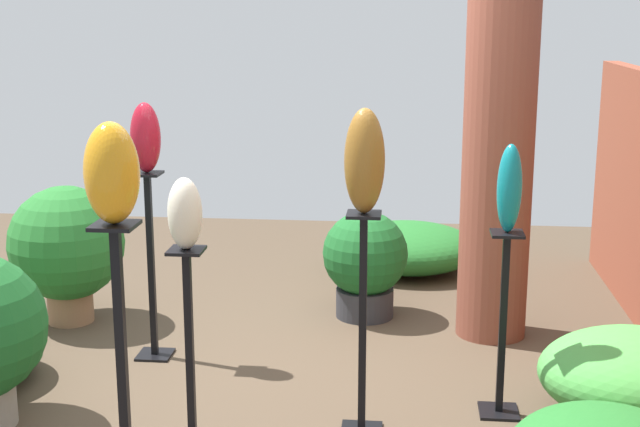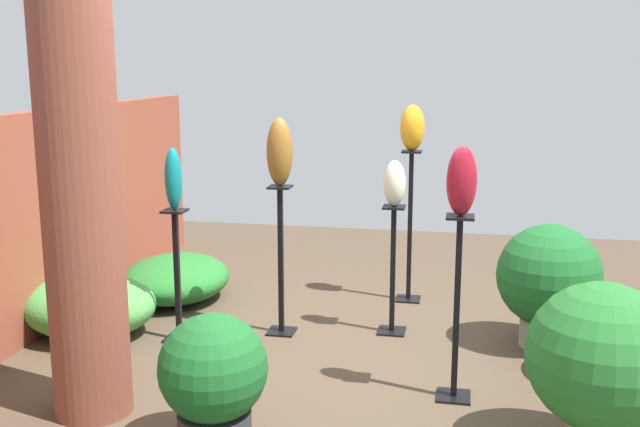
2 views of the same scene
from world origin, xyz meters
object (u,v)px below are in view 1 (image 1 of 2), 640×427
Objects in this scene: pedestal_amber at (124,398)px; art_vase_amber at (112,173)px; potted_plant_front_left at (365,260)px; pedestal_ivory at (190,356)px; potted_plant_mid_left at (67,246)px; pedestal_teal at (502,333)px; art_vase_ruby at (145,138)px; pedestal_ruby at (152,274)px; art_vase_bronze at (365,161)px; art_vase_teal at (509,188)px; brick_pillar at (499,136)px; art_vase_ivory at (185,214)px; pedestal_bronze at (363,335)px.

art_vase_amber reaches higher than pedestal_amber.
art_vase_amber is 2.96m from potted_plant_front_left.
pedestal_ivory reaches higher than potted_plant_mid_left.
art_vase_ruby reaches higher than pedestal_teal.
pedestal_ruby is 1.76m from art_vase_bronze.
art_vase_amber is (0.00, 0.00, 0.87)m from pedestal_amber.
art_vase_bronze is (0.86, 1.28, 0.84)m from pedestal_ruby.
pedestal_teal is 2.20× the size of art_vase_teal.
potted_plant_front_left is at bearing -151.69° from art_vase_teal.
art_vase_bronze is (-0.96, 0.86, 0.77)m from pedestal_amber.
pedestal_teal is 1.18m from art_vase_bronze.
pedestal_ivory is 2.57× the size of art_vase_amber.
pedestal_amber is (2.40, -1.61, -0.69)m from brick_pillar.
brick_pillar reaches higher than pedestal_ivory.
pedestal_teal is at bearing -2.74° from brick_pillar.
pedestal_ruby is (0.58, -2.03, -0.76)m from brick_pillar.
pedestal_ruby is 1.87m from pedestal_amber.
brick_pillar is 2.79× the size of potted_plant_mid_left.
pedestal_ruby is at bearing -166.98° from art_vase_amber.
art_vase_amber is (0.79, -0.06, 1.02)m from pedestal_ivory.
pedestal_amber is at bearing 0.00° from art_vase_amber.
art_vase_bronze is at bearing 56.08° from pedestal_ruby.
art_vase_ivory is at bearing -78.13° from art_vase_bronze.
pedestal_ruby is 1.22× the size of potted_plant_mid_left.
art_vase_amber is at bearing 13.02° from pedestal_ruby.
pedestal_bronze is at bearing 138.12° from art_vase_amber.
art_vase_bronze reaches higher than potted_plant_front_left.
art_vase_amber is 2.78m from potted_plant_mid_left.
pedestal_amber is 1.15× the size of pedestal_bronze.
pedestal_teal is at bearing 128.73° from art_vase_amber.
potted_plant_mid_left is (-1.57, -1.20, -0.60)m from art_vase_ivory.
brick_pillar is at bearing 146.25° from pedestal_amber.
potted_plant_mid_left is (-1.40, -2.00, -0.83)m from art_vase_bronze.
art_vase_ivory is 1.56m from art_vase_teal.
art_vase_ruby reaches higher than art_vase_ivory.
potted_plant_mid_left is at bearing -81.31° from potted_plant_front_left.
art_vase_bronze is at bearing 2.36° from potted_plant_front_left.
potted_plant_mid_left is (-1.11, -2.69, -0.66)m from art_vase_teal.
pedestal_bronze is 2.97× the size of art_vase_amber.
art_vase_amber is at bearing 13.02° from art_vase_ruby.
art_vase_ruby is 1.54m from art_vase_bronze.
art_vase_teal is 0.48× the size of potted_plant_mid_left.
pedestal_ivory is at bearing -73.13° from art_vase_teal.
art_vase_ivory is at bearing -78.13° from pedestal_bronze.
pedestal_ruby is at bearing -73.97° from brick_pillar.
potted_plant_mid_left is (-0.54, -0.72, -0.80)m from art_vase_ruby.
art_vase_ruby is 0.55× the size of potted_plant_front_left.
pedestal_amber reaches higher than pedestal_teal.
pedestal_ruby reaches higher than potted_plant_front_left.
pedestal_ivory is 0.76× the size of pedestal_amber.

